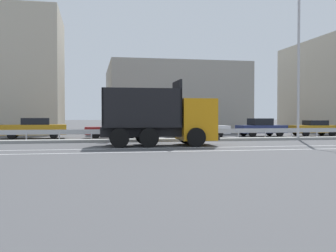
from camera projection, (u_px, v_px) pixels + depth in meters
ground_plane at (195, 143)px, 24.05m from camera, size 320.00×320.00×0.00m
lane_strip_0 at (163, 148)px, 20.42m from camera, size 54.49×0.16×0.01m
lane_strip_1 at (171, 152)px, 18.41m from camera, size 54.49×0.16×0.01m
median_island at (186, 140)px, 26.27m from camera, size 29.97×1.10×0.18m
median_guardrail at (182, 132)px, 27.40m from camera, size 54.49×0.09×0.78m
dump_truck at (172, 122)px, 22.30m from camera, size 6.52×2.89×3.67m
median_road_sign at (111, 124)px, 25.30m from camera, size 0.72×0.16×2.23m
street_lamp_1 at (300, 56)px, 27.65m from camera, size 0.70×2.46×10.70m
parked_car_2 at (34, 128)px, 29.11m from camera, size 4.79×2.20×1.53m
parked_car_3 at (114, 129)px, 29.61m from camera, size 4.24×1.96×1.32m
parked_car_4 at (197, 128)px, 31.01m from camera, size 4.87×1.89×1.36m
parked_car_5 at (261, 127)px, 32.32m from camera, size 4.05×2.05×1.49m
parked_car_6 at (314, 128)px, 33.00m from camera, size 3.86×1.81×1.32m
background_building_0 at (7, 74)px, 37.06m from camera, size 10.01×9.10×11.38m
background_building_1 at (171, 100)px, 45.01m from camera, size 14.14×14.63×7.17m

